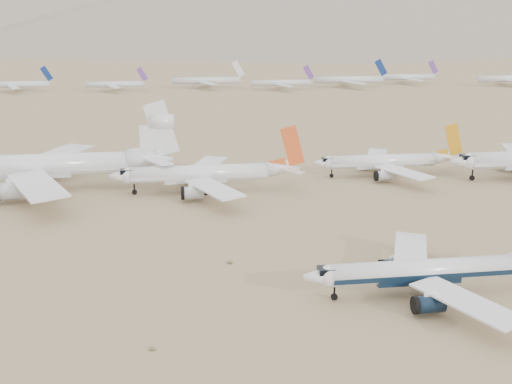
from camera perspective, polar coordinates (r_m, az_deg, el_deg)
ground at (r=111.12m, az=14.46°, el=-8.05°), size 7000.00×7000.00×0.00m
main_airliner at (r=106.97m, az=15.46°, el=-6.76°), size 40.81×39.86×14.40m
row2_gold_tail at (r=182.04m, az=11.62°, el=2.68°), size 40.51×39.62×14.42m
row2_orange_tail at (r=162.19m, az=-4.35°, el=1.63°), size 46.56×45.54×16.61m
row2_white_trijet at (r=171.73m, az=-18.00°, el=2.32°), size 63.57×62.13×22.53m
distant_storage_row at (r=395.88m, az=-0.22°, el=9.86°), size 562.38×64.33×15.00m
foothills at (r=1322.01m, az=17.66°, el=15.86°), size 4637.50×1395.00×155.00m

